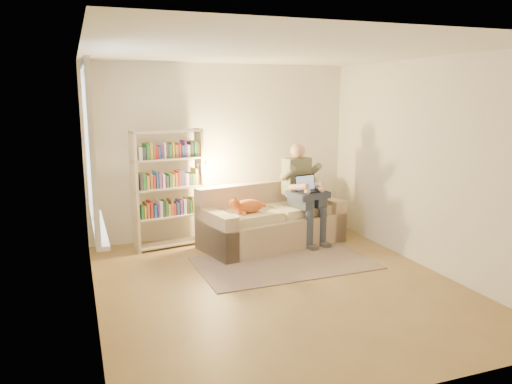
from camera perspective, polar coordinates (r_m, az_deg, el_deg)
name	(u,v)px	position (r m, az deg, el deg)	size (l,w,h in m)	color
floor	(278,285)	(5.85, 2.55, -10.57)	(4.50, 4.50, 0.00)	olive
ceiling	(280,52)	(5.45, 2.79, 15.74)	(4.00, 4.50, 0.02)	white
wall_left	(88,185)	(5.08, -18.62, 0.77)	(0.02, 4.50, 2.60)	silver
wall_right	(428,165)	(6.53, 19.09, 2.95)	(0.02, 4.50, 2.60)	silver
wall_back	(222,152)	(7.60, -3.92, 4.63)	(4.00, 0.02, 2.60)	silver
wall_front	(406,223)	(3.58, 16.76, -3.36)	(4.00, 0.02, 2.60)	silver
window	(93,174)	(5.27, -18.17, 1.98)	(0.12, 1.52, 1.69)	white
sofa	(271,223)	(7.28, 1.67, -3.54)	(2.19, 1.32, 0.87)	tan
person	(302,187)	(7.30, 5.31, 0.53)	(0.51, 0.69, 1.45)	slate
cat	(246,206)	(6.83, -1.14, -1.60)	(0.61, 0.31, 0.23)	orange
blanket	(308,194)	(7.21, 5.93, -0.28)	(0.51, 0.42, 0.09)	#293149
laptop	(307,187)	(7.20, 5.89, 0.52)	(0.40, 0.33, 0.31)	black
bookshelf	(168,183)	(7.12, -9.98, 1.02)	(1.15, 0.43, 1.68)	beige
rug	(285,263)	(6.55, 3.29, -8.08)	(2.25, 1.33, 0.01)	gray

